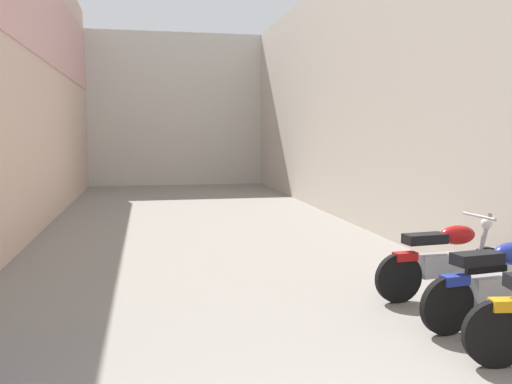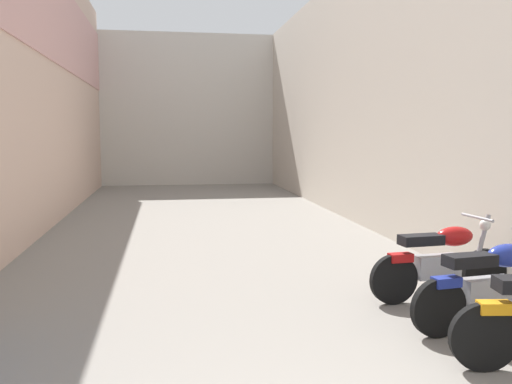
% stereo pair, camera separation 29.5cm
% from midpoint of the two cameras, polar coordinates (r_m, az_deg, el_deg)
% --- Properties ---
extents(ground_plane, '(35.85, 35.85, 0.00)m').
position_cam_midpoint_polar(ground_plane, '(9.52, -5.06, -6.06)').
color(ground_plane, gray).
extents(building_left, '(0.45, 19.85, 6.44)m').
position_cam_midpoint_polar(building_left, '(11.54, -24.46, 11.80)').
color(building_left, beige).
rests_on(building_left, ground).
extents(building_right, '(0.45, 19.85, 5.86)m').
position_cam_midpoint_polar(building_right, '(12.17, 10.73, 10.41)').
color(building_right, beige).
rests_on(building_right, ground).
extents(building_far_end, '(9.66, 2.00, 5.84)m').
position_cam_midpoint_polar(building_far_end, '(22.21, -8.94, 8.50)').
color(building_far_end, beige).
rests_on(building_far_end, ground).
extents(motorcycle_third, '(1.85, 0.58, 1.04)m').
position_cam_midpoint_polar(motorcycle_third, '(6.15, 23.02, -8.64)').
color(motorcycle_third, black).
rests_on(motorcycle_third, ground).
extents(motorcycle_fourth, '(1.85, 0.58, 1.04)m').
position_cam_midpoint_polar(motorcycle_fourth, '(7.01, 18.16, -6.66)').
color(motorcycle_fourth, black).
rests_on(motorcycle_fourth, ground).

